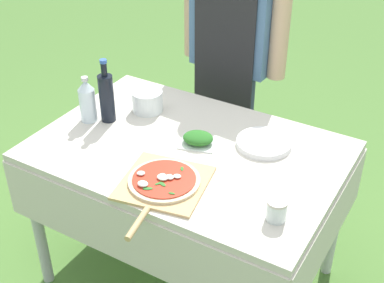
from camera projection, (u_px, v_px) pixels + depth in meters
The scene contains 10 objects.
ground_plane at pixel (188, 274), 2.78m from camera, with size 12.00×12.00×0.00m, color #517F38.
prep_table at pixel (188, 167), 2.40m from camera, with size 1.35×0.92×0.79m.
person_cook at pixel (233, 40), 2.88m from camera, with size 0.63×0.23×1.67m.
pizza_on_peel at pixel (163, 183), 2.11m from camera, with size 0.39×0.53×0.05m.
oil_bottle at pixel (107, 97), 2.48m from camera, with size 0.07×0.07×0.31m.
water_bottle at pixel (87, 100), 2.49m from camera, with size 0.08×0.08×0.23m.
herb_container at pixel (198, 139), 2.36m from camera, with size 0.19×0.17×0.05m.
mixing_tub at pixel (147, 101), 2.60m from camera, with size 0.15×0.15×0.10m, color silver.
plate_stack at pixel (264, 143), 2.36m from camera, with size 0.25×0.25×0.02m.
sauce_jar at pixel (276, 211), 1.93m from camera, with size 0.08×0.08×0.08m.
Camera 1 is at (1.01, -1.67, 2.10)m, focal length 50.00 mm.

